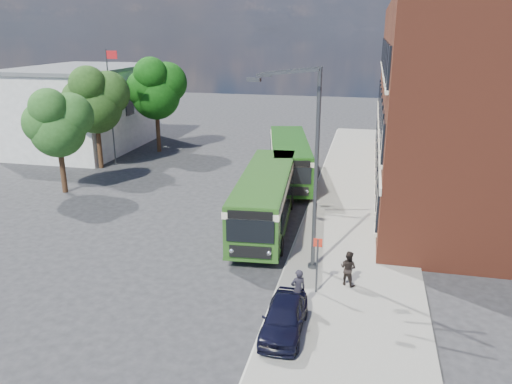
% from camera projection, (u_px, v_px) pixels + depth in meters
% --- Properties ---
extents(ground, '(120.00, 120.00, 0.00)m').
position_uv_depth(ground, '(216.00, 242.00, 25.62)').
color(ground, '#262528').
rests_on(ground, ground).
extents(pavement, '(6.00, 48.00, 0.15)m').
position_uv_depth(pavement, '(359.00, 201.00, 31.53)').
color(pavement, gray).
rests_on(pavement, ground).
extents(kerb_line, '(0.12, 48.00, 0.01)m').
position_uv_depth(kerb_line, '(311.00, 199.00, 32.20)').
color(kerb_line, beige).
rests_on(kerb_line, ground).
extents(brick_office, '(12.10, 26.00, 14.20)m').
position_uv_depth(brick_office, '(481.00, 87.00, 31.61)').
color(brick_office, maroon).
rests_on(brick_office, ground).
extents(white_building, '(9.40, 13.40, 7.30)m').
position_uv_depth(white_building, '(83.00, 108.00, 44.98)').
color(white_building, '#BBBCB7').
rests_on(white_building, ground).
extents(flagpole, '(0.95, 0.10, 9.00)m').
position_uv_depth(flagpole, '(111.00, 103.00, 38.77)').
color(flagpole, '#3A3D40').
rests_on(flagpole, ground).
extents(street_lamp, '(2.96, 2.38, 9.00)m').
position_uv_depth(street_lamp, '(308.00, 168.00, 21.26)').
color(street_lamp, '#3A3D40').
rests_on(street_lamp, ground).
extents(bus_stop_sign, '(0.35, 0.08, 2.52)m').
position_uv_depth(bus_stop_sign, '(317.00, 262.00, 20.08)').
color(bus_stop_sign, '#3A3D40').
rests_on(bus_stop_sign, ground).
extents(bus_front, '(3.49, 11.48, 3.02)m').
position_uv_depth(bus_front, '(266.00, 194.00, 27.28)').
color(bus_front, '#29561B').
rests_on(bus_front, ground).
extents(bus_rear, '(4.72, 11.04, 3.02)m').
position_uv_depth(bus_rear, '(289.00, 156.00, 35.44)').
color(bus_rear, '#1B4D11').
rests_on(bus_rear, ground).
extents(parked_car, '(1.44, 3.55, 1.21)m').
position_uv_depth(parked_car, '(284.00, 317.00, 17.61)').
color(parked_car, black).
rests_on(parked_car, pavement).
extents(pedestrian_a, '(0.72, 0.63, 1.65)m').
position_uv_depth(pedestrian_a, '(298.00, 289.00, 19.02)').
color(pedestrian_a, black).
rests_on(pedestrian_a, pavement).
extents(pedestrian_b, '(0.92, 0.85, 1.52)m').
position_uv_depth(pedestrian_b, '(348.00, 268.00, 20.86)').
color(pedestrian_b, black).
rests_on(pedestrian_b, pavement).
extents(tree_left, '(4.13, 3.93, 6.98)m').
position_uv_depth(tree_left, '(57.00, 122.00, 32.05)').
color(tree_left, '#322112').
rests_on(tree_left, ground).
extents(tree_mid, '(4.70, 4.47, 7.93)m').
position_uv_depth(tree_mid, '(95.00, 99.00, 37.74)').
color(tree_mid, '#322112').
rests_on(tree_mid, ground).
extents(tree_right, '(4.90, 4.66, 8.28)m').
position_uv_depth(tree_right, '(156.00, 88.00, 42.90)').
color(tree_right, '#322112').
rests_on(tree_right, ground).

